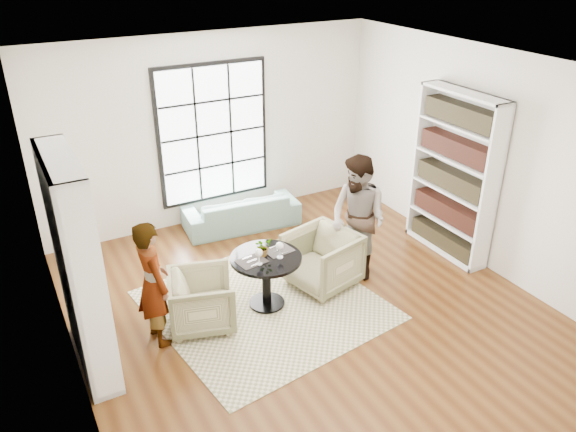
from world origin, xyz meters
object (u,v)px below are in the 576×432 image
armchair_left (202,300)px  wine_glass_left (259,253)px  sofa (241,211)px  wine_glass_right (280,247)px  pedestal_table (266,270)px  person_right (358,218)px  flower_centerpiece (263,247)px  armchair_right (322,260)px  person_left (153,283)px

armchair_left → wine_glass_left: size_ratio=3.69×
sofa → wine_glass_right: size_ratio=8.56×
pedestal_table → person_right: bearing=2.8°
armchair_left → wine_glass_right: size_ratio=3.59×
pedestal_table → flower_centerpiece: (-0.01, 0.05, 0.31)m
armchair_right → person_right: (0.55, 0.00, 0.48)m
flower_centerpiece → pedestal_table: bearing=-77.4°
armchair_left → flower_centerpiece: (0.85, 0.05, 0.48)m
sofa → flower_centerpiece: flower_centerpiece is taller
armchair_right → sofa: bearing=172.7°
pedestal_table → armchair_right: 0.87m
pedestal_table → wine_glass_left: 0.39m
sofa → wine_glass_right: (-0.48, -2.24, 0.60)m
pedestal_table → armchair_left: bearing=179.9°
person_right → armchair_left: bearing=-102.4°
armchair_left → person_left: 0.69m
wine_glass_left → armchair_right: bearing=10.3°
armchair_right → flower_centerpiece: size_ratio=3.67×
sofa → armchair_left: (-1.48, -2.14, 0.08)m
pedestal_table → sofa: pedestal_table is taller
sofa → flower_centerpiece: 2.25m
pedestal_table → armchair_right: armchair_right is taller
sofa → armchair_right: 2.09m
sofa → armchair_right: size_ratio=2.16×
pedestal_table → wine_glass_left: size_ratio=4.27×
pedestal_table → person_right: 1.45m
armchair_right → wine_glass_left: bearing=-93.6°
sofa → person_right: 2.30m
sofa → person_right: (0.79, -2.07, 0.60)m
pedestal_table → wine_glass_right: wine_glass_right is taller
person_left → flower_centerpiece: bearing=-94.4°
wine_glass_right → flower_centerpiece: size_ratio=0.92×
wine_glass_left → wine_glass_right: size_ratio=0.97×
person_left → flower_centerpiece: person_left is taller
armchair_right → armchair_left: bearing=-101.6°
person_left → wine_glass_left: bearing=-101.8°
armchair_left → wine_glass_left: 0.88m
armchair_left → person_left: (-0.55, 0.00, 0.42)m
armchair_right → person_right: 0.73m
pedestal_table → wine_glass_right: bearing=-34.1°
armchair_left → sofa: bearing=-18.2°
armchair_left → flower_centerpiece: flower_centerpiece is taller
sofa → wine_glass_left: size_ratio=8.81×
wine_glass_right → person_right: bearing=7.4°
sofa → armchair_right: bearing=101.9°
wine_glass_left → flower_centerpiece: (0.13, 0.17, -0.03)m
pedestal_table → wine_glass_left: bearing=-142.2°
person_left → armchair_left: bearing=-96.5°
person_left → wine_glass_left: person_left is taller
person_left → wine_glass_left: size_ratio=7.36×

